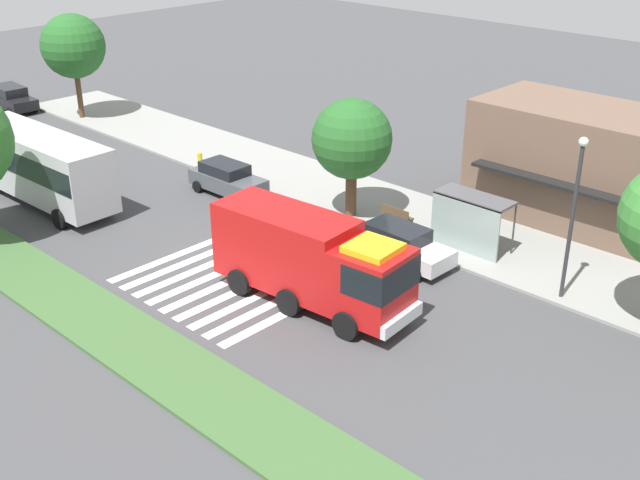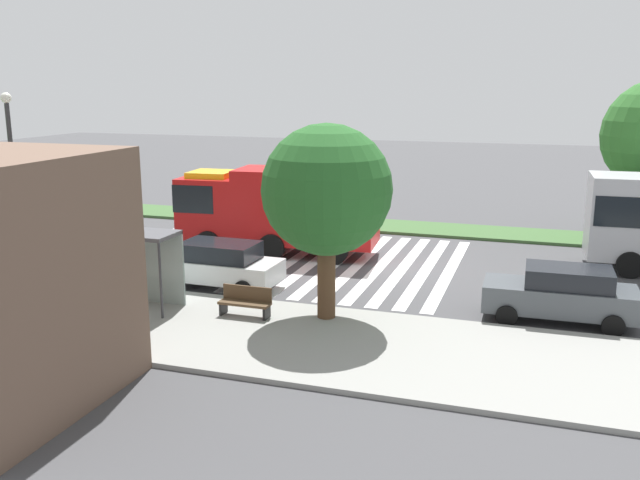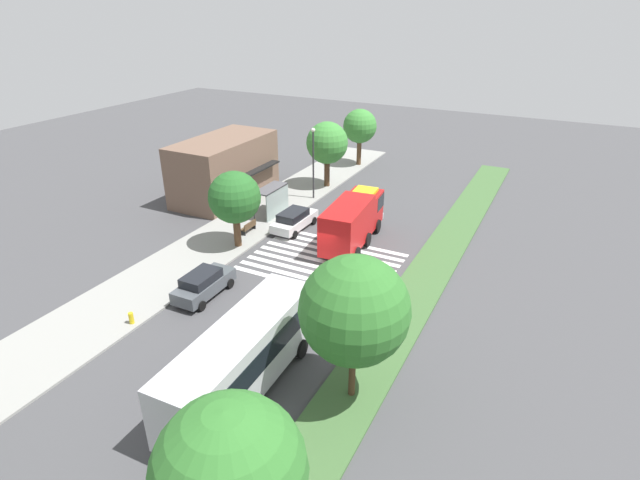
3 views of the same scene
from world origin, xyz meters
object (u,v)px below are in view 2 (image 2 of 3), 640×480
bus_stop_shelter (129,251)px  parked_car_mid (561,294)px  fire_truck (273,207)px  sidewalk_tree_west (327,191)px  street_lamp (13,173)px  parked_car_east (216,264)px  bench_near_shelter (246,301)px

bus_stop_shelter → parked_car_mid: bearing=-167.6°
fire_truck → sidewalk_tree_west: bearing=117.4°
bus_stop_shelter → street_lamp: size_ratio=0.53×
fire_truck → parked_car_east: fire_truck is taller
parked_car_mid → street_lamp: size_ratio=0.68×
parked_car_mid → street_lamp: bearing=4.6°
parked_car_mid → parked_car_east: parked_car_mid is taller
parked_car_mid → sidewalk_tree_west: (6.75, 2.20, 3.13)m
fire_truck → bus_stop_shelter: 8.34m
parked_car_mid → sidewalk_tree_west: bearing=17.1°
parked_car_mid → bus_stop_shelter: size_ratio=1.28×
parked_car_east → street_lamp: (6.80, 1.80, 3.17)m
parked_car_east → sidewalk_tree_west: size_ratio=0.82×
bench_near_shelter → fire_truck: bearing=-73.9°
fire_truck → parked_car_east: (0.07, 5.30, -1.16)m
bench_near_shelter → street_lamp: (9.22, -1.05, 3.43)m
parked_car_east → street_lamp: 7.71m
bus_stop_shelter → sidewalk_tree_west: size_ratio=0.60×
bus_stop_shelter → sidewalk_tree_west: bearing=-174.0°
parked_car_mid → bench_near_shelter: bearing=16.4°
bench_near_shelter → sidewalk_tree_west: (-2.38, -0.65, 3.42)m
fire_truck → parked_car_mid: fire_truck is taller
parked_car_mid → street_lamp: 18.70m
parked_car_east → parked_car_mid: bearing=-178.6°
bus_stop_shelter → bench_near_shelter: bearing=-179.6°
bus_stop_shelter → fire_truck: bearing=-101.4°
bus_stop_shelter → bench_near_shelter: bus_stop_shelter is taller
fire_truck → parked_car_mid: size_ratio=1.95×
bench_near_shelter → sidewalk_tree_west: bearing=-164.8°
street_lamp → bus_stop_shelter: bearing=168.4°
parked_car_mid → sidewalk_tree_west: 7.76m
bus_stop_shelter → street_lamp: 5.74m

